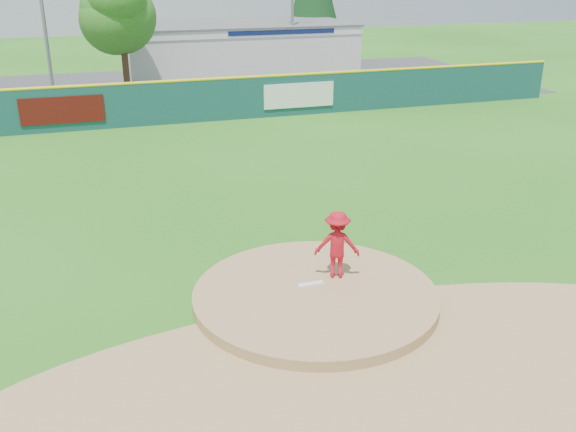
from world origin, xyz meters
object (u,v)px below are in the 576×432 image
object	(u,v)px
pitcher	(337,245)
deciduous_tree	(121,13)
pool_building_grp	(237,48)
van	(77,100)

from	to	relation	value
pitcher	deciduous_tree	bearing A→B (deg)	-61.84
pool_building_grp	deciduous_tree	bearing A→B (deg)	-138.84
pitcher	pool_building_grp	xyz separation A→B (m)	(5.28, 31.45, 0.61)
pitcher	pool_building_grp	bearing A→B (deg)	-77.72
pitcher	pool_building_grp	world-z (taller)	pool_building_grp
pitcher	deciduous_tree	distance (m)	24.86
deciduous_tree	pool_building_grp	bearing A→B (deg)	41.16
pool_building_grp	pitcher	bearing A→B (deg)	-99.53
van	pool_building_grp	distance (m)	15.09
pitcher	van	distance (m)	21.60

